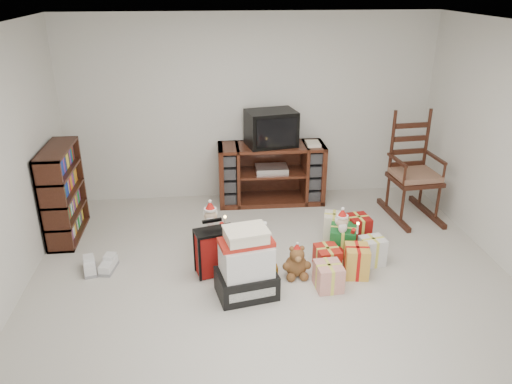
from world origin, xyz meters
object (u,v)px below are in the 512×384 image
(sneaker_pair, at_px, (99,266))
(red_suitcase, at_px, (215,252))
(gift_cluster, at_px, (345,249))
(tv_stand, at_px, (271,174))
(mrs_claus_figurine, at_px, (211,234))
(gift_pile, at_px, (246,267))
(crt_television, at_px, (271,128))
(santa_figurine, at_px, (341,239))
(bookshelf, at_px, (63,195))
(teddy_bear, at_px, (296,263))
(rocking_chair, at_px, (412,179))

(sneaker_pair, bearing_deg, red_suitcase, -12.29)
(sneaker_pair, height_order, gift_cluster, gift_cluster)
(gift_cluster, bearing_deg, tv_stand, 109.46)
(mrs_claus_figurine, bearing_deg, sneaker_pair, -168.70)
(gift_pile, bearing_deg, tv_stand, 65.23)
(crt_television, bearing_deg, tv_stand, -23.35)
(santa_figurine, relative_size, crt_television, 0.85)
(sneaker_pair, bearing_deg, bookshelf, 116.05)
(bookshelf, height_order, santa_figurine, bookshelf)
(tv_stand, distance_m, teddy_bear, 1.93)
(mrs_claus_figurine, distance_m, crt_television, 1.79)
(red_suitcase, bearing_deg, rocking_chair, 10.42)
(mrs_claus_figurine, bearing_deg, gift_cluster, -12.51)
(gift_cluster, bearing_deg, teddy_bear, -158.18)
(rocking_chair, xyz_separation_m, teddy_bear, (-1.75, -1.33, -0.33))
(rocking_chair, relative_size, teddy_bear, 4.08)
(gift_pile, bearing_deg, mrs_claus_figurine, 99.96)
(santa_figurine, bearing_deg, gift_cluster, -66.34)
(bookshelf, relative_size, gift_pile, 1.56)
(tv_stand, bearing_deg, gift_cluster, -69.69)
(rocking_chair, distance_m, mrs_claus_figurine, 2.74)
(tv_stand, relative_size, santa_figurine, 2.40)
(red_suitcase, bearing_deg, bookshelf, 134.90)
(sneaker_pair, xyz_separation_m, gift_cluster, (2.66, -0.08, 0.09))
(tv_stand, distance_m, crt_television, 0.64)
(bookshelf, xyz_separation_m, red_suitcase, (1.74, -1.04, -0.28))
(tv_stand, relative_size, teddy_bear, 4.16)
(teddy_bear, relative_size, sneaker_pair, 0.90)
(mrs_claus_figurine, bearing_deg, red_suitcase, -85.37)
(tv_stand, distance_m, bookshelf, 2.68)
(tv_stand, xyz_separation_m, santa_figurine, (0.56, -1.60, -0.18))
(gift_pile, relative_size, teddy_bear, 2.05)
(red_suitcase, bearing_deg, crt_television, 51.00)
(bookshelf, xyz_separation_m, gift_pile, (2.03, -1.46, -0.22))
(gift_pile, distance_m, crt_television, 2.38)
(bookshelf, distance_m, santa_figurine, 3.26)
(tv_stand, relative_size, gift_cluster, 1.17)
(red_suitcase, distance_m, crt_television, 2.11)
(gift_cluster, bearing_deg, bookshelf, 163.32)
(bookshelf, distance_m, sneaker_pair, 1.11)
(gift_cluster, relative_size, crt_television, 1.74)
(mrs_claus_figurine, distance_m, gift_cluster, 1.49)
(gift_pile, height_order, red_suitcase, gift_pile)
(gift_pile, bearing_deg, sneaker_pair, 147.62)
(crt_television, bearing_deg, santa_figurine, -81.30)
(tv_stand, distance_m, sneaker_pair, 2.63)
(red_suitcase, bearing_deg, tv_stand, 50.74)
(bookshelf, distance_m, gift_cluster, 3.33)
(teddy_bear, bearing_deg, red_suitcase, 170.39)
(gift_pile, height_order, mrs_claus_figurine, gift_pile)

